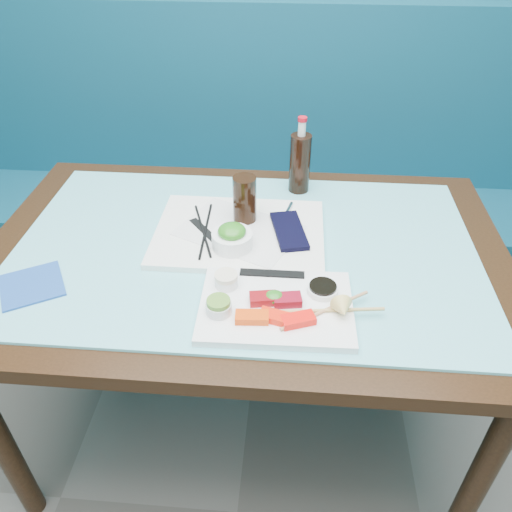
# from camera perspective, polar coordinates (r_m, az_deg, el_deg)

# --- Properties ---
(booth_bench) EXTENTS (3.00, 0.56, 1.17)m
(booth_bench) POSITION_cam_1_polar(r_m,az_deg,el_deg) (2.24, 0.98, 5.90)
(booth_bench) COLOR navy
(booth_bench) RESTS_ON ground
(dining_table) EXTENTS (1.40, 0.90, 0.75)m
(dining_table) POSITION_cam_1_polar(r_m,az_deg,el_deg) (1.38, -1.24, -1.98)
(dining_table) COLOR black
(dining_table) RESTS_ON ground
(glass_top) EXTENTS (1.22, 0.76, 0.01)m
(glass_top) POSITION_cam_1_polar(r_m,az_deg,el_deg) (1.33, -1.28, 0.92)
(glass_top) COLOR #6AC9D4
(glass_top) RESTS_ON dining_table
(sashimi_plate) EXTENTS (0.35, 0.25, 0.02)m
(sashimi_plate) POSITION_cam_1_polar(r_m,az_deg,el_deg) (1.14, 2.30, -5.84)
(sashimi_plate) COLOR white
(sashimi_plate) RESTS_ON glass_top
(salmon_left) EXTENTS (0.07, 0.04, 0.02)m
(salmon_left) POSITION_cam_1_polar(r_m,az_deg,el_deg) (1.09, -0.47, -7.01)
(salmon_left) COLOR #F04409
(salmon_left) RESTS_ON sashimi_plate
(salmon_mid) EXTENTS (0.08, 0.05, 0.02)m
(salmon_mid) POSITION_cam_1_polar(r_m,az_deg,el_deg) (1.09, 2.20, -6.98)
(salmon_mid) COLOR #FF220A
(salmon_mid) RESTS_ON sashimi_plate
(salmon_right) EXTENTS (0.08, 0.06, 0.02)m
(salmon_right) POSITION_cam_1_polar(r_m,az_deg,el_deg) (1.08, 4.84, -7.28)
(salmon_right) COLOR #FF130A
(salmon_right) RESTS_ON sashimi_plate
(tuna_left) EXTENTS (0.07, 0.05, 0.02)m
(tuna_left) POSITION_cam_1_polar(r_m,az_deg,el_deg) (1.13, 0.81, -4.90)
(tuna_left) COLOR maroon
(tuna_left) RESTS_ON sashimi_plate
(tuna_right) EXTENTS (0.07, 0.05, 0.02)m
(tuna_right) POSITION_cam_1_polar(r_m,az_deg,el_deg) (1.13, 3.61, -5.03)
(tuna_right) COLOR maroon
(tuna_right) RESTS_ON sashimi_plate
(seaweed_garnish) EXTENTS (0.05, 0.05, 0.02)m
(seaweed_garnish) POSITION_cam_1_polar(r_m,az_deg,el_deg) (1.13, 2.10, -4.70)
(seaweed_garnish) COLOR #27751B
(seaweed_garnish) RESTS_ON sashimi_plate
(ramekin_wasabi) EXTENTS (0.08, 0.08, 0.02)m
(ramekin_wasabi) POSITION_cam_1_polar(r_m,az_deg,el_deg) (1.11, -4.28, -5.92)
(ramekin_wasabi) COLOR white
(ramekin_wasabi) RESTS_ON sashimi_plate
(wasabi_fill) EXTENTS (0.06, 0.06, 0.01)m
(wasabi_fill) POSITION_cam_1_polar(r_m,az_deg,el_deg) (1.09, -4.32, -5.25)
(wasabi_fill) COLOR #588B2C
(wasabi_fill) RESTS_ON ramekin_wasabi
(ramekin_ginger) EXTENTS (0.06, 0.06, 0.02)m
(ramekin_ginger) POSITION_cam_1_polar(r_m,az_deg,el_deg) (1.17, -3.42, -2.95)
(ramekin_ginger) COLOR white
(ramekin_ginger) RESTS_ON sashimi_plate
(ginger_fill) EXTENTS (0.06, 0.06, 0.01)m
(ginger_fill) POSITION_cam_1_polar(r_m,az_deg,el_deg) (1.16, -3.45, -2.31)
(ginger_fill) COLOR beige
(ginger_fill) RESTS_ON ramekin_ginger
(soy_dish) EXTENTS (0.08, 0.08, 0.01)m
(soy_dish) POSITION_cam_1_polar(r_m,az_deg,el_deg) (1.17, 7.62, -3.82)
(soy_dish) COLOR white
(soy_dish) RESTS_ON sashimi_plate
(soy_fill) EXTENTS (0.07, 0.07, 0.01)m
(soy_fill) POSITION_cam_1_polar(r_m,az_deg,el_deg) (1.16, 7.66, -3.45)
(soy_fill) COLOR black
(soy_fill) RESTS_ON soy_dish
(lemon_wedge) EXTENTS (0.05, 0.05, 0.05)m
(lemon_wedge) POSITION_cam_1_polar(r_m,az_deg,el_deg) (1.10, 9.89, -5.99)
(lemon_wedge) COLOR #E7CB6D
(lemon_wedge) RESTS_ON sashimi_plate
(chopstick_sleeve) EXTENTS (0.16, 0.02, 0.00)m
(chopstick_sleeve) POSITION_cam_1_polar(r_m,az_deg,el_deg) (1.21, 1.85, -2.01)
(chopstick_sleeve) COLOR black
(chopstick_sleeve) RESTS_ON sashimi_plate
(wooden_chopstick_a) EXTENTS (0.20, 0.14, 0.01)m
(wooden_chopstick_a) POSITION_cam_1_polar(r_m,az_deg,el_deg) (1.12, 7.94, -6.15)
(wooden_chopstick_a) COLOR tan
(wooden_chopstick_a) RESTS_ON sashimi_plate
(wooden_chopstick_b) EXTENTS (0.24, 0.04, 0.01)m
(wooden_chopstick_b) POSITION_cam_1_polar(r_m,az_deg,el_deg) (1.12, 8.46, -6.16)
(wooden_chopstick_b) COLOR tan
(wooden_chopstick_b) RESTS_ON sashimi_plate
(serving_tray) EXTENTS (0.46, 0.34, 0.02)m
(serving_tray) POSITION_cam_1_polar(r_m,az_deg,el_deg) (1.36, -1.91, 2.64)
(serving_tray) COLOR white
(serving_tray) RESTS_ON glass_top
(paper_placemat) EXTENTS (0.37, 0.33, 0.00)m
(paper_placemat) POSITION_cam_1_polar(r_m,az_deg,el_deg) (1.36, -1.92, 2.97)
(paper_placemat) COLOR silver
(paper_placemat) RESTS_ON serving_tray
(seaweed_bowl) EXTENTS (0.12, 0.12, 0.04)m
(seaweed_bowl) POSITION_cam_1_polar(r_m,az_deg,el_deg) (1.29, -2.74, 1.84)
(seaweed_bowl) COLOR white
(seaweed_bowl) RESTS_ON serving_tray
(seaweed_salad) EXTENTS (0.08, 0.08, 0.04)m
(seaweed_salad) POSITION_cam_1_polar(r_m,az_deg,el_deg) (1.27, -2.77, 2.85)
(seaweed_salad) COLOR #2C7B1C
(seaweed_salad) RESTS_ON seaweed_bowl
(cola_glass) EXTENTS (0.07, 0.07, 0.13)m
(cola_glass) POSITION_cam_1_polar(r_m,az_deg,el_deg) (1.37, -1.31, 6.51)
(cola_glass) COLOR black
(cola_glass) RESTS_ON serving_tray
(navy_pouch) EXTENTS (0.11, 0.19, 0.01)m
(navy_pouch) POSITION_cam_1_polar(r_m,az_deg,el_deg) (1.35, 3.79, 2.91)
(navy_pouch) COLOR black
(navy_pouch) RESTS_ON serving_tray
(fork) EXTENTS (0.03, 0.08, 0.01)m
(fork) POSITION_cam_1_polar(r_m,az_deg,el_deg) (1.44, 3.67, 5.23)
(fork) COLOR silver
(fork) RESTS_ON serving_tray
(black_chopstick_a) EXTENTS (0.09, 0.24, 0.01)m
(black_chopstick_a) POSITION_cam_1_polar(r_m,az_deg,el_deg) (1.36, -6.11, 2.99)
(black_chopstick_a) COLOR black
(black_chopstick_a) RESTS_ON serving_tray
(black_chopstick_b) EXTENTS (0.02, 0.26, 0.01)m
(black_chopstick_b) POSITION_cam_1_polar(r_m,az_deg,el_deg) (1.36, -5.78, 2.98)
(black_chopstick_b) COLOR black
(black_chopstick_b) RESTS_ON serving_tray
(tray_sleeve) EXTENTS (0.10, 0.12, 0.00)m
(tray_sleeve) POSITION_cam_1_polar(r_m,az_deg,el_deg) (1.36, -5.94, 2.93)
(tray_sleeve) COLOR black
(tray_sleeve) RESTS_ON serving_tray
(cola_bottle_body) EXTENTS (0.07, 0.07, 0.18)m
(cola_bottle_body) POSITION_cam_1_polar(r_m,az_deg,el_deg) (1.54, 5.03, 10.48)
(cola_bottle_body) COLOR black
(cola_bottle_body) RESTS_ON glass_top
(cola_bottle_neck) EXTENTS (0.03, 0.03, 0.04)m
(cola_bottle_neck) POSITION_cam_1_polar(r_m,az_deg,el_deg) (1.50, 5.27, 14.33)
(cola_bottle_neck) COLOR white
(cola_bottle_neck) RESTS_ON cola_bottle_body
(cola_bottle_cap) EXTENTS (0.04, 0.04, 0.01)m
(cola_bottle_cap) POSITION_cam_1_polar(r_m,az_deg,el_deg) (1.48, 5.33, 15.31)
(cola_bottle_cap) COLOR red
(cola_bottle_cap) RESTS_ON cola_bottle_neck
(blue_napkin) EXTENTS (0.19, 0.19, 0.01)m
(blue_napkin) POSITION_cam_1_polar(r_m,az_deg,el_deg) (1.32, -24.25, -3.08)
(blue_napkin) COLOR #1B4595
(blue_napkin) RESTS_ON glass_top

